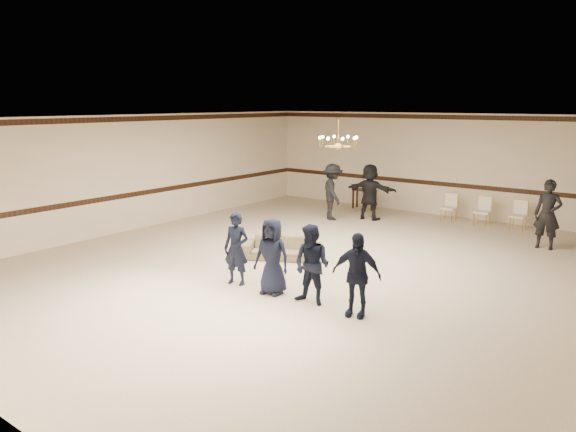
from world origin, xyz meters
name	(u,v)px	position (x,y,z in m)	size (l,w,h in m)	color
room	(313,194)	(0.00, 0.00, 1.60)	(12.01, 14.01, 3.21)	beige
chair_rail	(437,183)	(0.00, 6.99, 1.00)	(12.00, 0.02, 0.14)	black
crown_molding	(441,117)	(0.00, 6.99, 3.08)	(12.00, 0.02, 0.14)	black
chandelier	(338,132)	(0.00, 1.00, 2.88)	(0.94, 0.94, 0.89)	#B18738
boy_a	(236,249)	(-0.48, -1.91, 0.72)	(0.53, 0.34, 1.44)	black
boy_b	(272,256)	(0.42, -1.91, 0.72)	(0.70, 0.46, 1.44)	black
boy_c	(312,265)	(1.32, -1.91, 0.72)	(0.70, 0.55, 1.44)	black
boy_d	(356,275)	(2.22, -1.91, 0.72)	(0.84, 0.35, 1.44)	black
settee	(282,247)	(-0.87, 0.04, 0.26)	(1.77, 0.69, 0.52)	#807855
adult_left	(332,192)	(-2.24, 4.32, 0.86)	(1.11, 0.64, 1.71)	black
adult_mid	(370,192)	(-1.34, 5.02, 0.86)	(1.59, 0.51, 1.71)	black
adult_right	(548,214)	(3.76, 4.62, 0.86)	(0.62, 0.41, 1.71)	black
banquet_chair_left	(449,208)	(0.71, 6.20, 0.42)	(0.41, 0.41, 0.84)	#F5ECCE
banquet_chair_mid	(482,212)	(1.71, 6.20, 0.42)	(0.41, 0.41, 0.84)	#F5ECCE
banquet_chair_right	(519,216)	(2.71, 6.20, 0.42)	(0.41, 0.41, 0.84)	#F5ECCE
console_table	(364,199)	(-2.29, 6.40, 0.34)	(0.80, 0.34, 0.67)	black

